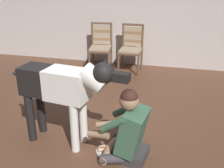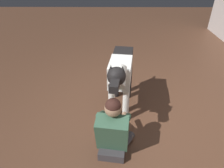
% 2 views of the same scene
% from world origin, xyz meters
% --- Properties ---
extents(ground_plane, '(16.01, 16.01, 0.00)m').
position_xyz_m(ground_plane, '(0.00, 0.00, 0.00)').
color(ground_plane, brown).
extents(person_sitting_on_floor, '(0.70, 0.57, 0.86)m').
position_xyz_m(person_sitting_on_floor, '(0.68, -0.27, 0.35)').
color(person_sitting_on_floor, '#3A373A').
rests_on(person_sitting_on_floor, ground).
extents(large_dog, '(1.50, 0.42, 1.14)m').
position_xyz_m(large_dog, '(-0.12, -0.16, 0.75)').
color(large_dog, white).
rests_on(large_dog, ground).
extents(hot_dog_on_plate, '(0.25, 0.25, 0.06)m').
position_xyz_m(hot_dog_on_plate, '(0.42, -0.24, 0.03)').
color(hot_dog_on_plate, silver).
rests_on(hot_dog_on_plate, ground).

